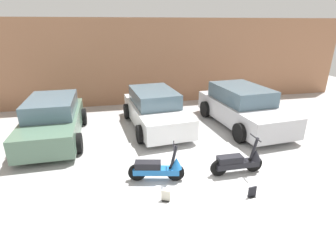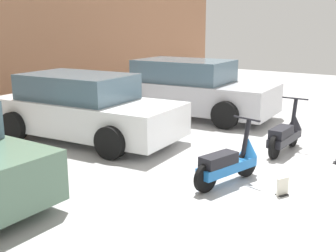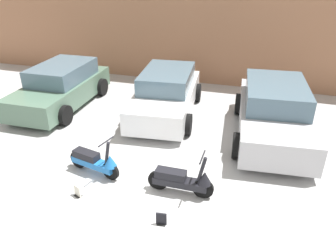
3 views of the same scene
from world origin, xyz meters
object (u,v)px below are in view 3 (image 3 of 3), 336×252
(placard_near_right_scooter, at_px, (161,219))
(car_rear_left, at_px, (61,87))
(scooter_front_right, at_px, (183,180))
(placard_near_left_scooter, at_px, (78,192))
(scooter_front_left, at_px, (96,161))
(car_rear_right, at_px, (274,112))
(car_rear_center, at_px, (166,94))

(placard_near_right_scooter, bearing_deg, car_rear_left, 137.88)
(scooter_front_right, height_order, car_rear_left, car_rear_left)
(placard_near_left_scooter, distance_m, placard_near_right_scooter, 1.94)
(scooter_front_right, distance_m, placard_near_left_scooter, 2.21)
(scooter_front_left, distance_m, placard_near_right_scooter, 2.23)
(placard_near_left_scooter, bearing_deg, car_rear_right, 46.09)
(car_rear_right, bearing_deg, car_rear_center, -104.63)
(car_rear_left, bearing_deg, placard_near_left_scooter, 34.56)
(car_rear_left, relative_size, car_rear_center, 0.97)
(scooter_front_right, height_order, car_rear_right, car_rear_right)
(scooter_front_left, height_order, scooter_front_right, scooter_front_right)
(scooter_front_left, xyz_separation_m, car_rear_left, (-2.96, 3.30, 0.31))
(scooter_front_left, relative_size, car_rear_center, 0.33)
(car_rear_left, relative_size, car_rear_right, 0.91)
(scooter_front_left, xyz_separation_m, placard_near_right_scooter, (1.92, -1.11, -0.23))
(car_rear_left, distance_m, car_rear_right, 6.76)
(car_rear_left, bearing_deg, car_rear_right, 87.37)
(scooter_front_right, xyz_separation_m, placard_near_right_scooter, (-0.16, -0.99, -0.24))
(car_rear_center, xyz_separation_m, placard_near_right_scooter, (1.36, -4.79, -0.54))
(car_rear_left, distance_m, placard_near_left_scooter, 5.11)
(scooter_front_left, height_order, placard_near_left_scooter, scooter_front_left)
(car_rear_center, distance_m, car_rear_right, 3.29)
(car_rear_right, xyz_separation_m, placard_near_right_scooter, (-1.88, -4.23, -0.58))
(placard_near_right_scooter, bearing_deg, car_rear_center, 105.88)
(scooter_front_left, distance_m, car_rear_center, 3.73)
(car_rear_left, relative_size, placard_near_left_scooter, 15.50)
(car_rear_right, relative_size, placard_near_right_scooter, 16.97)
(scooter_front_right, height_order, placard_near_right_scooter, scooter_front_right)
(car_rear_left, height_order, car_rear_right, car_rear_right)
(placard_near_left_scooter, bearing_deg, car_rear_left, 125.63)
(scooter_front_left, bearing_deg, placard_near_right_scooter, -17.39)
(car_rear_center, bearing_deg, car_rear_left, -89.60)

